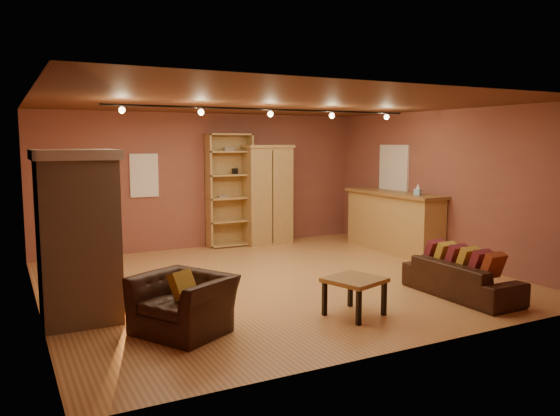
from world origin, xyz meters
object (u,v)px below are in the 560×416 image
bookcase (228,189)px  loveseat (462,271)px  fireplace (78,236)px  coffee_table (355,283)px  bar_counter (393,221)px  armchair (183,294)px  armoire (267,194)px

bookcase → loveseat: 5.43m
fireplace → bookcase: 5.11m
loveseat → coffee_table: size_ratio=2.18×
fireplace → bar_counter: fireplace is taller
fireplace → armchair: bearing=-45.7°
bar_counter → fireplace: bearing=-165.2°
armchair → loveseat: bearing=54.1°
fireplace → coffee_table: 3.50m
armoire → armchair: 5.72m
fireplace → loveseat: 5.24m
bookcase → coffee_table: (-0.37, -5.16, -0.80)m
bar_counter → loveseat: bar_counter is taller
armoire → coffee_table: bearing=-103.6°
bookcase → bar_counter: size_ratio=0.94×
armoire → loveseat: size_ratio=1.21×
bookcase → armoire: (0.85, -0.15, -0.14)m
armoire → armchair: size_ratio=1.75×
coffee_table → loveseat: bearing=0.2°
bar_counter → armchair: bar_counter is taller
bookcase → armoire: bookcase is taller
armoire → loveseat: bearing=-82.5°
bookcase → loveseat: size_ratio=1.35×
fireplace → loveseat: size_ratio=1.20×
fireplace → coffee_table: (3.13, -1.43, -0.64)m
coffee_table → bookcase: bearing=85.9°
armoire → bar_counter: size_ratio=0.85×
coffee_table → fireplace: bearing=155.4°
bookcase → armoire: bearing=-9.8°
fireplace → coffee_table: bearing=-24.6°
bookcase → coffee_table: size_ratio=2.94×
loveseat → armchair: 4.02m
loveseat → armchair: size_ratio=1.44×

